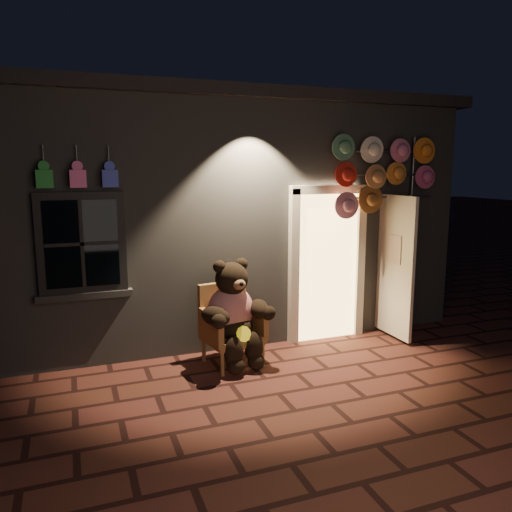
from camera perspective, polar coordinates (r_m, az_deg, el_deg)
ground at (r=5.63m, az=2.61°, el=-15.44°), size 60.00×60.00×0.00m
shop_building at (r=8.92m, az=-7.44°, el=5.53°), size 7.30×5.95×3.51m
wicker_armchair at (r=6.30m, az=-3.04°, el=-7.78°), size 0.78×0.72×0.99m
teddy_bear at (r=6.13m, az=-2.56°, el=-6.55°), size 0.94×0.80×1.31m
hat_rack at (r=7.22m, az=14.19°, el=9.31°), size 1.68×0.22×2.88m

